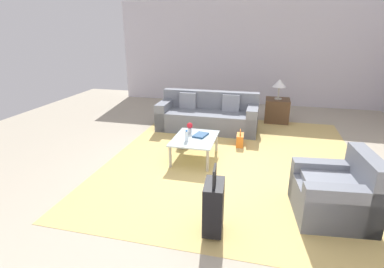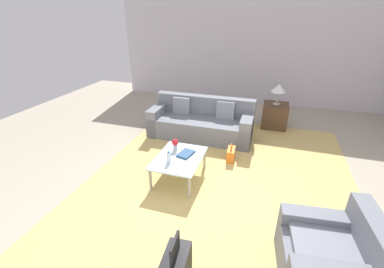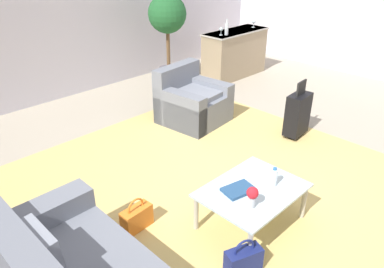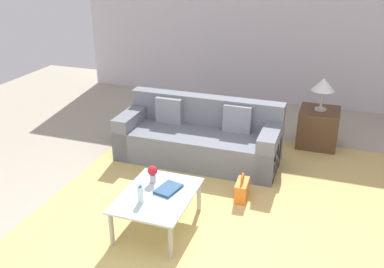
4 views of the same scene
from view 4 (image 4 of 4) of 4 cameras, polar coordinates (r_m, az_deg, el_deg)
The scene contains 12 objects.
ground_plane at distance 4.47m, azimuth -0.46°, elevation -16.26°, with size 12.00×12.00×0.00m, color #A89E89.
wall_left at distance 8.47m, azimuth 11.45°, elevation 14.29°, with size 0.12×8.00×3.10m, color silver.
area_rug at distance 4.88m, azimuth 4.23°, elevation -12.39°, with size 5.20×4.40×0.01m, color tan.
couch at distance 6.25m, azimuth 1.10°, elevation -0.56°, with size 0.92×2.31×0.87m.
coffee_table at distance 4.71m, azimuth -4.63°, elevation -8.51°, with size 1.00×0.76×0.42m.
water_bottle at distance 4.52m, azimuth -6.88°, elevation -8.00°, with size 0.06×0.06×0.20m.
coffee_table_book at distance 4.74m, azimuth -3.18°, elevation -7.31°, with size 0.30×0.21×0.03m, color navy.
flower_vase at distance 4.85m, azimuth -5.29°, elevation -5.16°, with size 0.11×0.11×0.21m.
side_table at distance 6.92m, azimuth 16.46°, elevation 0.83°, with size 0.59×0.59×0.59m, color #513823.
table_lamp at distance 6.70m, azimuth 17.13°, elevation 6.22°, with size 0.34×0.34×0.50m.
handbag_orange at distance 5.34m, azimuth 6.66°, elevation -7.38°, with size 0.33×0.16×0.36m.
handbag_navy at distance 5.38m, azimuth -5.57°, elevation -7.03°, with size 0.35×0.24×0.36m.
Camera 4 is at (3.22, 1.16, 2.87)m, focal length 40.00 mm.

